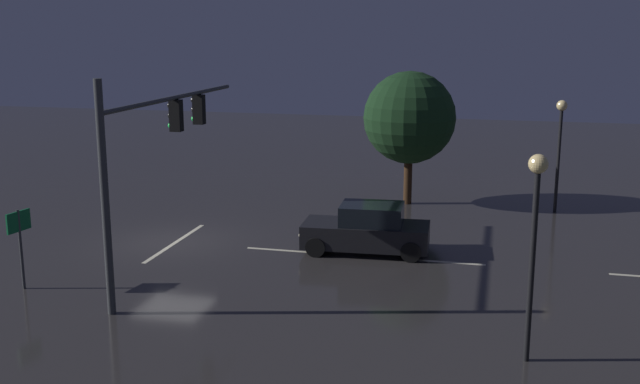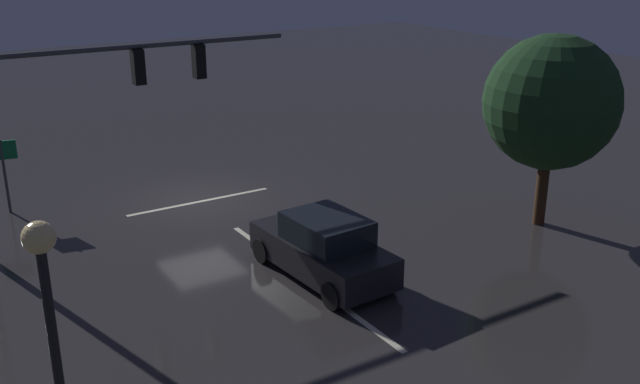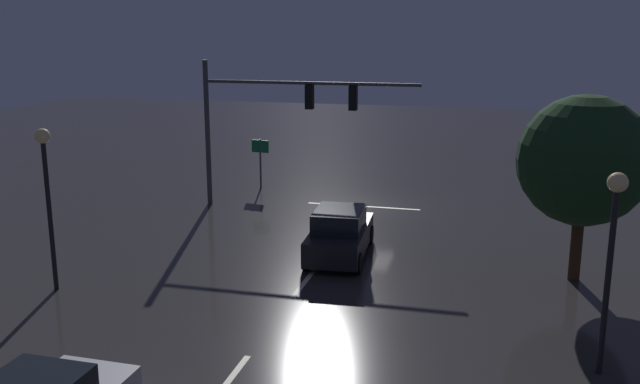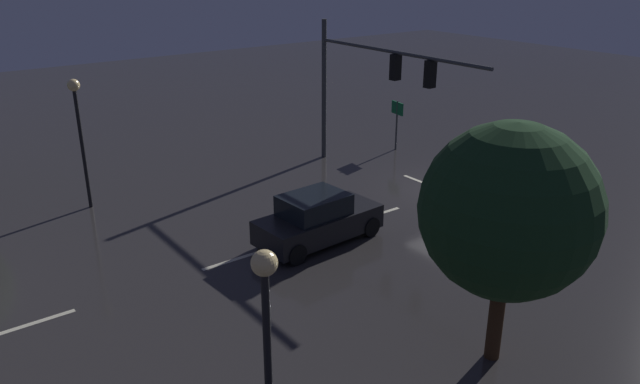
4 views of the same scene
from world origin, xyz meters
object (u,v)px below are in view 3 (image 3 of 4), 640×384
Objects in this scene: street_lamp_left_kerb at (612,234)px; street_lamp_right_kerb at (46,178)px; traffic_signal_assembly at (275,109)px; tree_left_near at (584,161)px; route_sign at (260,153)px; car_approaching at (340,234)px.

street_lamp_right_kerb is at bearing -5.72° from street_lamp_left_kerb.
tree_left_near is (-11.69, 6.16, -0.53)m from traffic_signal_assembly.
street_lamp_right_kerb is 2.02× the size of route_sign.
tree_left_near reaches higher than car_approaching.
tree_left_near reaches higher than street_lamp_right_kerb.
traffic_signal_assembly reaches higher than street_lamp_right_kerb.
tree_left_near is at bearing -162.79° from street_lamp_right_kerb.
street_lamp_right_kerb reaches higher than car_approaching.
street_lamp_right_kerb is 0.84× the size of tree_left_near.
traffic_signal_assembly is 7.88m from car_approaching.
car_approaching is 0.95× the size of street_lamp_left_kerb.
route_sign is (13.60, -15.89, -1.57)m from street_lamp_left_kerb.
car_approaching is 11.08m from route_sign.
route_sign is 0.42× the size of tree_left_near.
route_sign reaches higher than car_approaching.
street_lamp_left_kerb reaches higher than car_approaching.
traffic_signal_assembly is at bearing 118.75° from route_sign.
street_lamp_left_kerb is 6.23m from tree_left_near.
street_lamp_right_kerb is at bearing 34.08° from car_approaching.
tree_left_near is at bearing 152.22° from traffic_signal_assembly.
tree_left_near is at bearing 176.74° from car_approaching.
car_approaching is 8.16m from tree_left_near.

